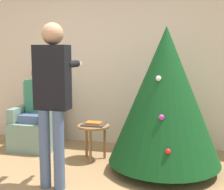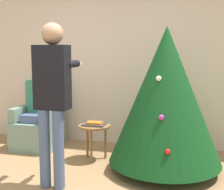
{
  "view_description": "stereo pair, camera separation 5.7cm",
  "coord_description": "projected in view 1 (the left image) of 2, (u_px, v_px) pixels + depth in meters",
  "views": [
    {
      "loc": [
        1.18,
        -2.62,
        1.48
      ],
      "look_at": [
        0.34,
        0.79,
        0.99
      ],
      "focal_mm": 50.0,
      "sensor_mm": 36.0,
      "label": 1
    },
    {
      "loc": [
        1.24,
        -2.6,
        1.48
      ],
      "look_at": [
        0.34,
        0.79,
        0.99
      ],
      "focal_mm": 50.0,
      "sensor_mm": 36.0,
      "label": 2
    }
  ],
  "objects": [
    {
      "name": "book",
      "position": [
        94.0,
        123.0,
        4.25
      ],
      "size": [
        0.21,
        0.15,
        0.02
      ],
      "color": "orange",
      "rests_on": "laptop"
    },
    {
      "name": "person_standing",
      "position": [
        53.0,
        91.0,
        3.33
      ],
      "size": [
        0.39,
        0.57,
        1.79
      ],
      "color": "#475B84",
      "rests_on": "ground_plane"
    },
    {
      "name": "wall_back",
      "position": [
        113.0,
        60.0,
        4.96
      ],
      "size": [
        8.0,
        0.06,
        2.7
      ],
      "color": "beige",
      "rests_on": "ground_plane"
    },
    {
      "name": "laptop",
      "position": [
        94.0,
        124.0,
        4.25
      ],
      "size": [
        0.3,
        0.25,
        0.02
      ],
      "color": "#38383D",
      "rests_on": "side_stool"
    },
    {
      "name": "christmas_tree",
      "position": [
        165.0,
        95.0,
        3.81
      ],
      "size": [
        1.39,
        1.39,
        1.79
      ],
      "color": "brown",
      "rests_on": "ground_plane"
    },
    {
      "name": "side_stool",
      "position": [
        94.0,
        130.0,
        4.27
      ],
      "size": [
        0.44,
        0.44,
        0.49
      ],
      "color": "olive",
      "rests_on": "ground_plane"
    },
    {
      "name": "armchair",
      "position": [
        38.0,
        125.0,
        4.84
      ],
      "size": [
        0.64,
        0.69,
        1.0
      ],
      "color": "gray",
      "rests_on": "ground_plane"
    },
    {
      "name": "person_seated",
      "position": [
        36.0,
        104.0,
        4.77
      ],
      "size": [
        0.36,
        0.46,
        1.25
      ],
      "color": "#475B84",
      "rests_on": "ground_plane"
    }
  ]
}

